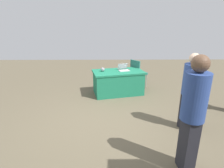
{
  "coord_description": "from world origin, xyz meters",
  "views": [
    {
      "loc": [
        -0.09,
        3.69,
        2.22
      ],
      "look_at": [
        -0.14,
        -0.14,
        0.9
      ],
      "focal_mm": 29.71,
      "sensor_mm": 36.0,
      "label": 1
    }
  ],
  "objects_px": {
    "chair_tucked_left": "(137,72)",
    "laptop_silver": "(124,69)",
    "yarn_ball": "(103,69)",
    "scissors_red": "(129,70)",
    "person_attendee_standing": "(193,110)",
    "table_foreground": "(118,82)",
    "person_attendee_browsing": "(190,89)"
  },
  "relations": [
    {
      "from": "chair_tucked_left",
      "to": "person_attendee_browsing",
      "type": "height_order",
      "value": "person_attendee_browsing"
    },
    {
      "from": "table_foreground",
      "to": "chair_tucked_left",
      "type": "height_order",
      "value": "chair_tucked_left"
    },
    {
      "from": "yarn_ball",
      "to": "scissors_red",
      "type": "bearing_deg",
      "value": -171.53
    },
    {
      "from": "person_attendee_standing",
      "to": "yarn_ball",
      "type": "distance_m",
      "value": 3.48
    },
    {
      "from": "scissors_red",
      "to": "person_attendee_standing",
      "type": "bearing_deg",
      "value": 4.9
    },
    {
      "from": "laptop_silver",
      "to": "scissors_red",
      "type": "height_order",
      "value": "laptop_silver"
    },
    {
      "from": "person_attendee_browsing",
      "to": "scissors_red",
      "type": "xyz_separation_m",
      "value": [
        1.03,
        -2.14,
        -0.17
      ]
    },
    {
      "from": "chair_tucked_left",
      "to": "table_foreground",
      "type": "bearing_deg",
      "value": -88.17
    },
    {
      "from": "scissors_red",
      "to": "table_foreground",
      "type": "bearing_deg",
      "value": -78.92
    },
    {
      "from": "table_foreground",
      "to": "scissors_red",
      "type": "height_order",
      "value": "scissors_red"
    },
    {
      "from": "yarn_ball",
      "to": "person_attendee_standing",
      "type": "bearing_deg",
      "value": 113.56
    },
    {
      "from": "person_attendee_browsing",
      "to": "laptop_silver",
      "type": "distance_m",
      "value": 2.44
    },
    {
      "from": "chair_tucked_left",
      "to": "yarn_ball",
      "type": "xyz_separation_m",
      "value": [
        1.17,
        0.6,
        0.24
      ]
    },
    {
      "from": "chair_tucked_left",
      "to": "person_attendee_standing",
      "type": "height_order",
      "value": "person_attendee_standing"
    },
    {
      "from": "person_attendee_standing",
      "to": "scissors_red",
      "type": "relative_size",
      "value": 10.05
    },
    {
      "from": "chair_tucked_left",
      "to": "laptop_silver",
      "type": "height_order",
      "value": "chair_tucked_left"
    },
    {
      "from": "laptop_silver",
      "to": "scissors_red",
      "type": "distance_m",
      "value": 0.17
    },
    {
      "from": "table_foreground",
      "to": "person_attendee_browsing",
      "type": "xyz_separation_m",
      "value": [
        -1.37,
        2.05,
        0.54
      ]
    },
    {
      "from": "laptop_silver",
      "to": "yarn_ball",
      "type": "relative_size",
      "value": 3.18
    },
    {
      "from": "chair_tucked_left",
      "to": "scissors_red",
      "type": "bearing_deg",
      "value": -74.53
    },
    {
      "from": "person_attendee_standing",
      "to": "person_attendee_browsing",
      "type": "height_order",
      "value": "person_attendee_standing"
    },
    {
      "from": "laptop_silver",
      "to": "yarn_ball",
      "type": "xyz_separation_m",
      "value": [
        0.65,
        0.1,
        0.02
      ]
    },
    {
      "from": "scissors_red",
      "to": "yarn_ball",
      "type": "bearing_deg",
      "value": -86.51
    },
    {
      "from": "table_foreground",
      "to": "laptop_silver",
      "type": "distance_m",
      "value": 0.45
    },
    {
      "from": "table_foreground",
      "to": "person_attendee_browsing",
      "type": "relative_size",
      "value": 1.03
    },
    {
      "from": "table_foreground",
      "to": "person_attendee_standing",
      "type": "relative_size",
      "value": 0.93
    },
    {
      "from": "chair_tucked_left",
      "to": "person_attendee_browsing",
      "type": "xyz_separation_m",
      "value": [
        -0.68,
        2.62,
        0.35
      ]
    },
    {
      "from": "person_attendee_standing",
      "to": "table_foreground",
      "type": "bearing_deg",
      "value": 10.41
    },
    {
      "from": "table_foreground",
      "to": "laptop_silver",
      "type": "bearing_deg",
      "value": -156.53
    },
    {
      "from": "chair_tucked_left",
      "to": "scissors_red",
      "type": "xyz_separation_m",
      "value": [
        0.35,
        0.48,
        0.18
      ]
    },
    {
      "from": "laptop_silver",
      "to": "yarn_ball",
      "type": "height_order",
      "value": "laptop_silver"
    },
    {
      "from": "person_attendee_standing",
      "to": "scissors_red",
      "type": "height_order",
      "value": "person_attendee_standing"
    }
  ]
}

